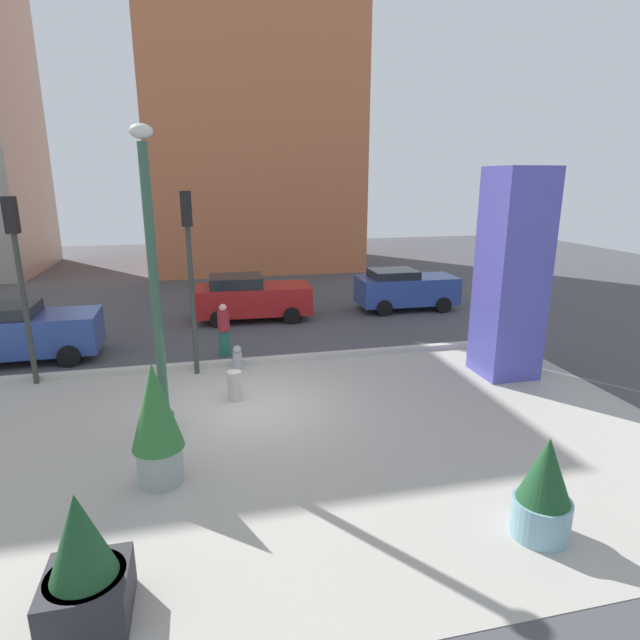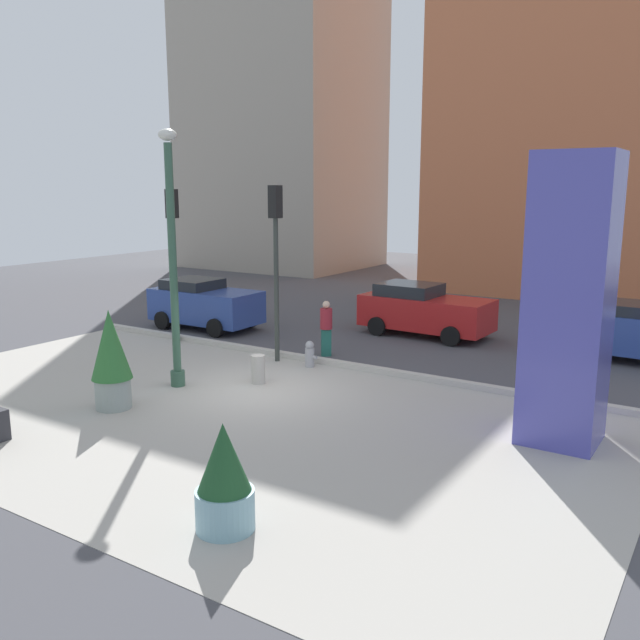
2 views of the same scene
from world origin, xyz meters
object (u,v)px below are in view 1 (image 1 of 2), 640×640
at_px(potted_plant_by_pillar, 84,565).
at_px(pedestrian_on_sidewalk, 224,328).
at_px(lamp_post, 155,293).
at_px(traffic_light_far_side, 189,255).
at_px(car_passing_lane, 27,332).
at_px(car_curb_east, 405,289).
at_px(art_pillar_blue, 511,275).
at_px(concrete_bollard, 235,386).
at_px(fire_hydrant, 238,358).
at_px(potted_plant_curbside, 156,422).
at_px(potted_plant_mid_plaza, 544,490).
at_px(traffic_light_corner, 18,262).
at_px(car_intersection, 251,297).

xyz_separation_m(potted_plant_by_pillar, pedestrian_on_sidewalk, (2.18, 9.65, 0.15)).
xyz_separation_m(lamp_post, traffic_light_far_side, (0.66, 3.35, 0.28)).
distance_m(car_passing_lane, car_curb_east, 13.87).
bearing_deg(car_curb_east, art_pillar_blue, -91.00).
bearing_deg(car_passing_lane, traffic_light_far_side, -25.27).
height_order(art_pillar_blue, concrete_bollard, art_pillar_blue).
height_order(fire_hydrant, concrete_bollard, same).
xyz_separation_m(potted_plant_curbside, car_curb_east, (9.18, 11.10, -0.33)).
bearing_deg(pedestrian_on_sidewalk, art_pillar_blue, -23.18).
bearing_deg(traffic_light_far_side, potted_plant_mid_plaza, -58.10).
relative_size(fire_hydrant, car_passing_lane, 0.19).
bearing_deg(lamp_post, fire_hydrant, 61.59).
bearing_deg(lamp_post, art_pillar_blue, 8.94).
bearing_deg(concrete_bollard, traffic_light_corner, 155.85).
bearing_deg(traffic_light_corner, potted_plant_by_pillar, -71.43).
bearing_deg(lamp_post, potted_plant_curbside, -89.48).
height_order(concrete_bollard, car_intersection, car_intersection).
distance_m(potted_plant_mid_plaza, car_intersection, 14.07).
xyz_separation_m(lamp_post, pedestrian_on_sidewalk, (1.51, 4.66, -2.15)).
bearing_deg(art_pillar_blue, potted_plant_by_pillar, -146.61).
bearing_deg(car_intersection, car_curb_east, 1.63).
distance_m(potted_plant_mid_plaza, fire_hydrant, 9.14).
bearing_deg(car_curb_east, potted_plant_curbside, -129.57).
relative_size(potted_plant_by_pillar, fire_hydrant, 2.35).
bearing_deg(car_curb_east, potted_plant_mid_plaza, -103.74).
height_order(potted_plant_mid_plaza, car_curb_east, car_curb_east).
height_order(car_passing_lane, car_intersection, car_passing_lane).
distance_m(art_pillar_blue, traffic_light_far_side, 8.64).
relative_size(traffic_light_corner, traffic_light_far_side, 0.98).
bearing_deg(fire_hydrant, traffic_light_far_side, 179.16).
distance_m(potted_plant_by_pillar, fire_hydrant, 8.69).
xyz_separation_m(potted_plant_mid_plaza, fire_hydrant, (-3.98, 8.22, -0.41)).
bearing_deg(potted_plant_curbside, traffic_light_corner, 122.31).
height_order(potted_plant_mid_plaza, car_passing_lane, car_passing_lane).
relative_size(potted_plant_curbside, potted_plant_mid_plaza, 1.39).
bearing_deg(potted_plant_mid_plaza, car_intersection, 102.37).
bearing_deg(fire_hydrant, potted_plant_by_pillar, -106.55).
distance_m(traffic_light_far_side, car_intersection, 6.40).
distance_m(fire_hydrant, car_intersection, 5.63).
distance_m(potted_plant_by_pillar, concrete_bollard, 6.67).
height_order(fire_hydrant, traffic_light_far_side, traffic_light_far_side).
relative_size(concrete_bollard, car_intersection, 0.17).
distance_m(potted_plant_by_pillar, car_intersection, 14.27).
distance_m(lamp_post, car_passing_lane, 7.43).
height_order(art_pillar_blue, potted_plant_by_pillar, art_pillar_blue).
height_order(fire_hydrant, car_passing_lane, car_passing_lane).
height_order(art_pillar_blue, potted_plant_mid_plaza, art_pillar_blue).
bearing_deg(art_pillar_blue, pedestrian_on_sidewalk, 156.82).
bearing_deg(art_pillar_blue, traffic_light_far_side, 167.07).
xyz_separation_m(lamp_post, potted_plant_curbside, (0.02, -2.06, -1.88)).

